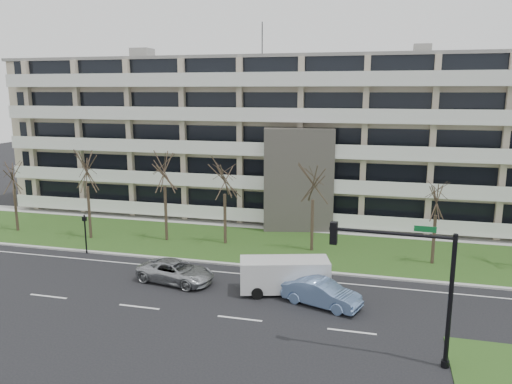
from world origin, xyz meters
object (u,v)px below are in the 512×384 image
(pedestrian_signal, at_px, (85,229))
(silver_pickup, at_px, (176,272))
(traffic_signal, at_px, (408,275))
(white_van, at_px, (286,273))
(blue_sedan, at_px, (322,293))

(pedestrian_signal, bearing_deg, silver_pickup, -20.68)
(traffic_signal, relative_size, pedestrian_signal, 2.14)
(white_van, relative_size, traffic_signal, 0.89)
(silver_pickup, height_order, pedestrian_signal, pedestrian_signal)
(blue_sedan, relative_size, traffic_signal, 0.71)
(silver_pickup, distance_m, white_van, 7.18)
(white_van, distance_m, traffic_signal, 9.79)
(blue_sedan, xyz_separation_m, traffic_signal, (4.37, -5.07, 3.41))
(silver_pickup, xyz_separation_m, traffic_signal, (13.91, -6.33, 3.46))
(traffic_signal, bearing_deg, blue_sedan, 133.87)
(traffic_signal, distance_m, pedestrian_signal, 25.05)
(silver_pickup, distance_m, blue_sedan, 9.62)
(silver_pickup, height_order, blue_sedan, blue_sedan)
(blue_sedan, xyz_separation_m, pedestrian_signal, (-18.47, 4.96, 1.16))
(blue_sedan, height_order, white_van, white_van)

